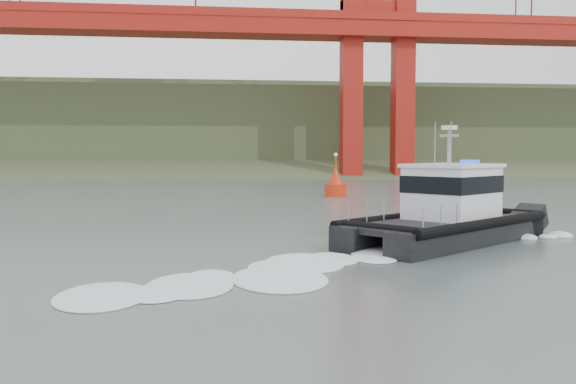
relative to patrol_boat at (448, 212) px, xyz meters
name	(u,v)px	position (x,y,z in m)	size (l,w,h in m)	color
ground	(317,282)	(-7.43, -8.06, -1.38)	(400.00, 400.00, 0.00)	#4C5A55
headlands	(223,138)	(-7.43, 117.44, 5.67)	(500.00, 105.36, 27.12)	#374728
patrol_boat	(448,212)	(0.00, 0.00, 0.00)	(11.50, 10.19, 5.51)	black
nav_buoy	(336,184)	(0.78, 29.76, -0.27)	(2.03, 2.03, 4.22)	red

